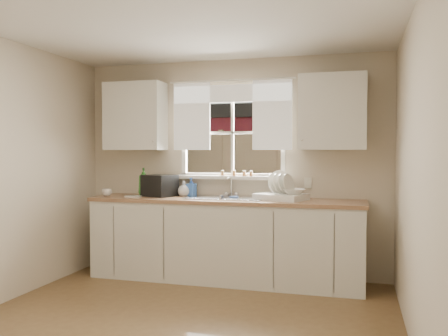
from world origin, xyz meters
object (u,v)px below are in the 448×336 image
(dish_rack, at_px, (281,194))
(cup, at_px, (107,192))
(black_appliance, at_px, (160,186))
(soap_bottle_a, at_px, (144,181))

(dish_rack, relative_size, cup, 5.35)
(cup, height_order, black_appliance, black_appliance)
(soap_bottle_a, xyz_separation_m, black_appliance, (0.25, -0.09, -0.04))
(soap_bottle_a, xyz_separation_m, cup, (-0.34, -0.26, -0.12))
(soap_bottle_a, height_order, cup, soap_bottle_a)
(dish_rack, bearing_deg, soap_bottle_a, 175.89)
(cup, distance_m, black_appliance, 0.62)
(soap_bottle_a, relative_size, cup, 2.90)
(cup, bearing_deg, black_appliance, 15.87)
(soap_bottle_a, distance_m, black_appliance, 0.27)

